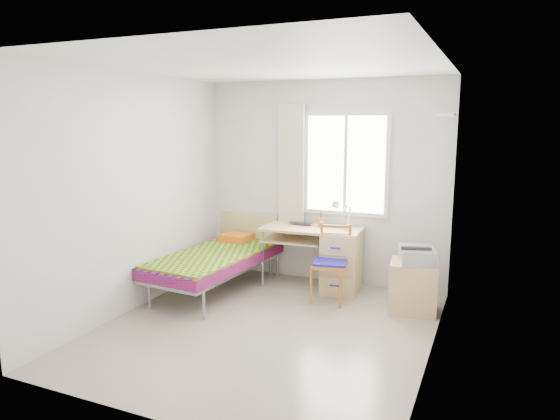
% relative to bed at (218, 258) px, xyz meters
% --- Properties ---
extents(floor, '(3.50, 3.50, 0.00)m').
position_rel_bed_xyz_m(floor, '(1.07, -0.87, -0.40)').
color(floor, '#BCAD93').
rests_on(floor, ground).
extents(ceiling, '(3.50, 3.50, 0.00)m').
position_rel_bed_xyz_m(ceiling, '(1.07, -0.87, 2.20)').
color(ceiling, white).
rests_on(ceiling, wall_back).
extents(wall_back, '(3.20, 0.00, 3.20)m').
position_rel_bed_xyz_m(wall_back, '(1.07, 0.88, 0.90)').
color(wall_back, silver).
rests_on(wall_back, ground).
extents(wall_left, '(0.00, 3.50, 3.50)m').
position_rel_bed_xyz_m(wall_left, '(-0.53, -0.87, 0.90)').
color(wall_left, silver).
rests_on(wall_left, ground).
extents(wall_right, '(0.00, 3.50, 3.50)m').
position_rel_bed_xyz_m(wall_right, '(2.67, -0.87, 0.90)').
color(wall_right, silver).
rests_on(wall_right, ground).
extents(window, '(1.10, 0.04, 1.30)m').
position_rel_bed_xyz_m(window, '(1.37, 0.85, 1.15)').
color(window, white).
rests_on(window, wall_back).
extents(curtain, '(0.35, 0.05, 1.70)m').
position_rel_bed_xyz_m(curtain, '(0.65, 0.81, 1.05)').
color(curtain, beige).
rests_on(curtain, wall_back).
extents(floating_shelf, '(0.20, 0.32, 0.03)m').
position_rel_bed_xyz_m(floating_shelf, '(2.56, 0.53, 1.75)').
color(floating_shelf, white).
rests_on(floating_shelf, wall_right).
extents(bed, '(1.04, 1.98, 0.83)m').
position_rel_bed_xyz_m(bed, '(0.00, 0.00, 0.00)').
color(bed, gray).
rests_on(bed, floor).
extents(desk, '(1.26, 0.64, 0.77)m').
position_rel_bed_xyz_m(desk, '(1.37, 0.54, 0.02)').
color(desk, '#D6BB70').
rests_on(desk, floor).
extents(chair, '(0.46, 0.46, 0.91)m').
position_rel_bed_xyz_m(chair, '(1.43, 0.19, 0.11)').
color(chair, '#A2621F').
rests_on(chair, floor).
extents(cabinet, '(0.57, 0.51, 0.56)m').
position_rel_bed_xyz_m(cabinet, '(2.36, 0.22, -0.12)').
color(cabinet, tan).
rests_on(cabinet, floor).
extents(printer, '(0.46, 0.50, 0.18)m').
position_rel_bed_xyz_m(printer, '(2.38, 0.20, 0.25)').
color(printer, '#9DA0A5').
rests_on(printer, cabinet).
extents(laptop, '(0.32, 0.21, 0.02)m').
position_rel_bed_xyz_m(laptop, '(0.84, 0.62, 0.38)').
color(laptop, black).
rests_on(laptop, desk).
extents(pen_cup, '(0.10, 0.10, 0.11)m').
position_rel_bed_xyz_m(pen_cup, '(1.13, 0.65, 0.42)').
color(pen_cup, orange).
rests_on(pen_cup, desk).
extents(task_lamp, '(0.22, 0.31, 0.38)m').
position_rel_bed_xyz_m(task_lamp, '(1.45, 0.43, 0.61)').
color(task_lamp, white).
rests_on(task_lamp, desk).
extents(book, '(0.19, 0.25, 0.02)m').
position_rel_bed_xyz_m(book, '(0.80, 0.53, 0.19)').
color(book, gray).
rests_on(book, desk).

